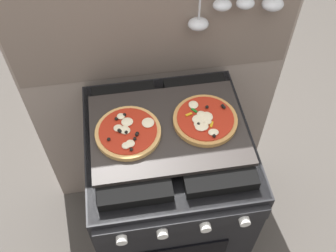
% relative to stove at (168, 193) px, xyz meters
% --- Properties ---
extents(ground_plane, '(4.00, 4.00, 0.00)m').
position_rel_stove_xyz_m(ground_plane, '(0.00, 0.00, -0.45)').
color(ground_plane, '#4C4742').
extents(kitchen_backsplash, '(1.10, 0.09, 1.55)m').
position_rel_stove_xyz_m(kitchen_backsplash, '(0.00, 0.34, 0.34)').
color(kitchen_backsplash, gray).
rests_on(kitchen_backsplash, ground_plane).
extents(stove, '(0.60, 0.64, 0.90)m').
position_rel_stove_xyz_m(stove, '(0.00, 0.00, 0.00)').
color(stove, black).
rests_on(stove, ground_plane).
extents(baking_tray, '(0.54, 0.38, 0.02)m').
position_rel_stove_xyz_m(baking_tray, '(0.00, 0.00, 0.46)').
color(baking_tray, '#2D2826').
rests_on(baking_tray, stove).
extents(pizza_left, '(0.23, 0.23, 0.03)m').
position_rel_stove_xyz_m(pizza_left, '(-0.14, -0.00, 0.48)').
color(pizza_left, tan).
rests_on(pizza_left, baking_tray).
extents(pizza_right, '(0.23, 0.23, 0.03)m').
position_rel_stove_xyz_m(pizza_right, '(0.13, 0.01, 0.48)').
color(pizza_right, '#C18947').
rests_on(pizza_right, baking_tray).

